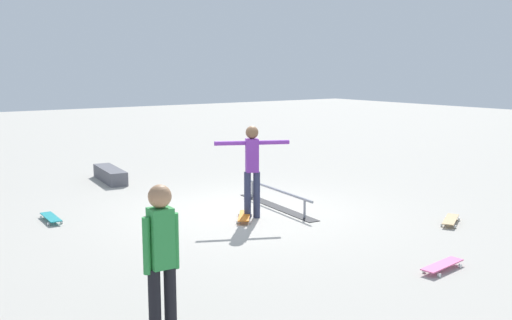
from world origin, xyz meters
The scene contains 9 objects.
ground_plane centered at (0.00, 0.00, 0.00)m, with size 60.00×60.00×0.00m, color #ADA89E.
grind_rail centered at (0.01, -0.75, 0.16)m, with size 2.63×0.47×0.38m.
skate_ledge centered at (4.49, 0.99, 0.16)m, with size 1.65×0.41×0.32m, color #595960.
skater_main centered at (-0.39, 0.12, 1.00)m, with size 0.66×1.28×1.71m.
skateboard_main centered at (-0.43, 0.32, 0.07)m, with size 0.76×0.64×0.09m.
bystander_green_shirt centered at (-4.03, 3.69, 0.94)m, with size 0.23×0.37×1.66m.
loose_skateboard_pink centered at (-4.19, -0.44, 0.07)m, with size 0.33×0.82×0.09m.
loose_skateboard_teal centered at (1.50, 3.25, 0.07)m, with size 0.80×0.28×0.09m.
loose_skateboard_natural centered at (-2.75, -2.56, 0.07)m, with size 0.57×0.79×0.09m.
Camera 1 is at (-8.93, 5.99, 2.75)m, focal length 40.37 mm.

